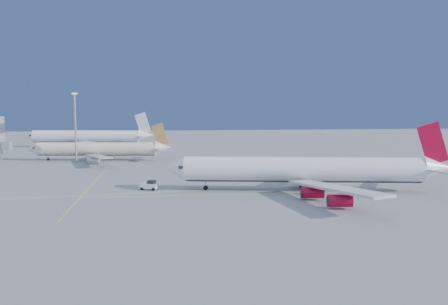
# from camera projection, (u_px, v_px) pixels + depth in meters

# --- Properties ---
(ground) EXTENTS (500.00, 500.00, 0.00)m
(ground) POSITION_uv_depth(u_px,v_px,m) (234.00, 185.00, 140.44)
(ground) COLOR slate
(ground) RESTS_ON ground
(taxiway_lines) EXTENTS (118.86, 140.00, 0.02)m
(taxiway_lines) POSITION_uv_depth(u_px,v_px,m) (181.00, 182.00, 145.14)
(taxiway_lines) COLOR yellow
(taxiway_lines) RESTS_ON ground
(airliner_virgin) EXTENTS (74.85, 66.61, 18.50)m
(airliner_virgin) POSITION_uv_depth(u_px,v_px,m) (309.00, 170.00, 130.45)
(airliner_virgin) COLOR white
(airliner_virgin) RESTS_ON ground
(airliner_etihad) EXTENTS (57.11, 52.48, 14.90)m
(airliner_etihad) POSITION_uv_depth(u_px,v_px,m) (100.00, 149.00, 196.03)
(airliner_etihad) COLOR beige
(airliner_etihad) RESTS_ON ground
(airliner_third) EXTENTS (65.89, 60.29, 17.68)m
(airliner_third) POSITION_uv_depth(u_px,v_px,m) (89.00, 137.00, 250.66)
(airliner_third) COLOR white
(airliner_third) RESTS_ON ground
(pushback_tug) EXTENTS (5.04, 3.88, 2.56)m
(pushback_tug) POSITION_uv_depth(u_px,v_px,m) (150.00, 185.00, 132.62)
(pushback_tug) COLOR white
(pushback_tug) RESTS_ON ground
(light_mast) EXTENTS (2.31, 2.31, 26.73)m
(light_mast) POSITION_uv_depth(u_px,v_px,m) (75.00, 121.00, 187.25)
(light_mast) COLOR gray
(light_mast) RESTS_ON ground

